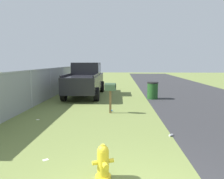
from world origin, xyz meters
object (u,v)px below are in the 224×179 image
object	(u,v)px
mailbox	(110,89)
trash_bin	(153,90)
pickup_truck	(86,78)
fire_hydrant	(103,162)

from	to	relation	value
mailbox	trash_bin	bearing A→B (deg)	-21.46
pickup_truck	trash_bin	xyz separation A→B (m)	(-1.15, -4.09, -0.61)
fire_hydrant	trash_bin	xyz separation A→B (m)	(8.51, -2.15, 0.19)
fire_hydrant	trash_bin	bearing A→B (deg)	145.98
fire_hydrant	pickup_truck	size ratio (longest dim) A/B	0.12
pickup_truck	fire_hydrant	bearing A→B (deg)	-169.15
trash_bin	pickup_truck	bearing A→B (deg)	74.25
fire_hydrant	trash_bin	size ratio (longest dim) A/B	0.66
pickup_truck	trash_bin	bearing A→B (deg)	-106.27
fire_hydrant	mailbox	bearing A→B (deg)	161.56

